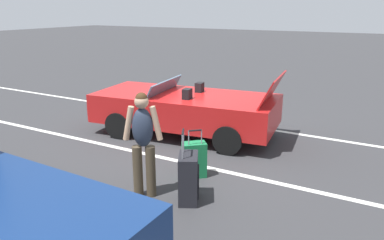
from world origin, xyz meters
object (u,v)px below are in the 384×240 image
(convertible_car, at_px, (177,108))
(suitcase_medium_bright, at_px, (194,160))
(traveler_person, at_px, (143,140))
(suitcase_large_black, at_px, (189,178))

(convertible_car, distance_m, suitcase_medium_bright, 2.38)
(suitcase_medium_bright, distance_m, traveler_person, 1.21)
(suitcase_large_black, bearing_deg, convertible_car, 97.18)
(suitcase_large_black, distance_m, suitcase_medium_bright, 0.85)
(suitcase_large_black, relative_size, traveler_person, 0.68)
(convertible_car, relative_size, suitcase_medium_bright, 4.95)
(suitcase_large_black, height_order, traveler_person, traveler_person)
(suitcase_large_black, bearing_deg, suitcase_medium_bright, 86.12)
(convertible_car, height_order, suitcase_medium_bright, convertible_car)
(traveler_person, bearing_deg, convertible_car, -6.85)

